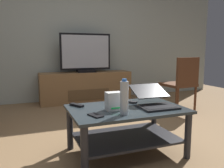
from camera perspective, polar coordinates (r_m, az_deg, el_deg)
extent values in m
plane|color=olive|center=(2.42, 3.93, -15.10)|extent=(7.68, 7.68, 0.00)
cube|color=#A8B2A8|center=(4.62, -9.43, 13.64)|extent=(6.40, 0.12, 2.80)
cube|color=#2D383D|center=(2.13, 3.61, -6.22)|extent=(1.04, 0.67, 0.02)
cube|color=#2D2D33|center=(2.21, 3.55, -13.10)|extent=(0.92, 0.59, 0.02)
cylinder|color=#2D2D33|center=(1.80, -6.84, -16.53)|extent=(0.06, 0.06, 0.42)
cylinder|color=#2D2D33|center=(2.21, 18.31, -12.10)|extent=(0.06, 0.06, 0.42)
cylinder|color=#2D2D33|center=(2.32, -10.40, -10.80)|extent=(0.06, 0.06, 0.42)
cylinder|color=#2D2D33|center=(2.65, 10.38, -8.36)|extent=(0.06, 0.06, 0.42)
cube|color=olive|center=(4.38, -6.48, -0.70)|extent=(1.70, 0.43, 0.56)
cube|color=brown|center=(4.19, -5.70, -2.65)|extent=(0.76, 0.01, 0.20)
cube|color=black|center=(4.32, -6.48, 3.25)|extent=(0.33, 0.20, 0.05)
cube|color=black|center=(4.30, -6.56, 7.99)|extent=(0.94, 0.04, 0.66)
cube|color=#B2B7C1|center=(4.28, -6.48, 7.99)|extent=(0.88, 0.01, 0.60)
cube|color=#59331E|center=(3.74, 15.99, -0.11)|extent=(0.48, 0.48, 0.04)
cube|color=#59331E|center=(3.58, 18.30, 2.87)|extent=(0.42, 0.08, 0.43)
cylinder|color=#59331E|center=(4.05, 16.03, -2.77)|extent=(0.04, 0.04, 0.41)
cylinder|color=#59331E|center=(3.80, 11.80, -3.32)|extent=(0.04, 0.04, 0.41)
cylinder|color=#59331E|center=(3.78, 19.93, -3.70)|extent=(0.04, 0.04, 0.41)
cylinder|color=#59331E|center=(3.52, 15.65, -4.38)|extent=(0.04, 0.04, 0.41)
cube|color=black|center=(2.15, 11.32, -5.61)|extent=(0.34, 0.25, 0.02)
cube|color=black|center=(2.15, 11.32, -5.35)|extent=(0.30, 0.20, 0.00)
cube|color=black|center=(2.27, 9.13, -1.67)|extent=(0.34, 0.23, 0.11)
cube|color=silver|center=(2.27, 9.17, -1.72)|extent=(0.30, 0.20, 0.09)
cube|color=white|center=(2.03, 0.44, -4.25)|extent=(0.14, 0.09, 0.16)
cube|color=#19D84C|center=(2.00, 0.96, -6.00)|extent=(0.08, 0.00, 0.01)
cylinder|color=silver|center=(1.88, 3.05, -3.49)|extent=(0.07, 0.07, 0.28)
cylinder|color=blue|center=(1.85, 3.09, 0.98)|extent=(0.04, 0.04, 0.02)
cube|color=black|center=(1.87, -4.12, -7.78)|extent=(0.11, 0.15, 0.01)
cube|color=black|center=(2.21, -8.74, -5.19)|extent=(0.12, 0.16, 0.02)
cube|color=#2D2D30|center=(2.33, 4.31, -4.40)|extent=(0.13, 0.16, 0.02)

